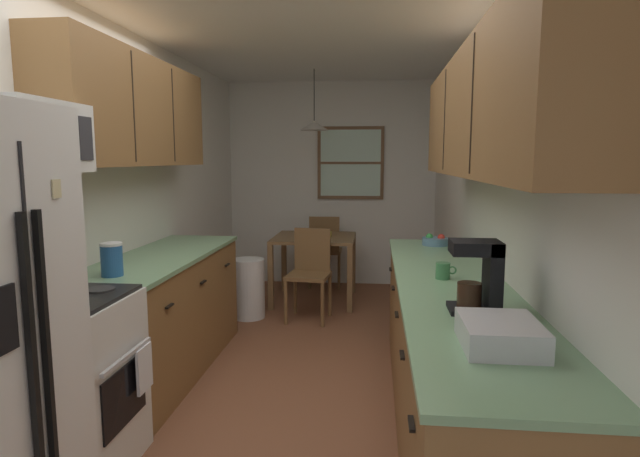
{
  "coord_description": "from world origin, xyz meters",
  "views": [
    {
      "loc": [
        0.55,
        -2.93,
        1.59
      ],
      "look_at": [
        0.12,
        1.14,
        1.04
      ],
      "focal_mm": 28.98,
      "sensor_mm": 36.0,
      "label": 1
    }
  ],
  "objects_px": {
    "table_serving_bowl": "(324,234)",
    "fruit_bowl": "(435,241)",
    "storage_canister": "(112,259)",
    "microwave_over_range": "(24,137)",
    "coffee_maker": "(482,275)",
    "dining_table": "(314,246)",
    "trash_bin": "(249,288)",
    "dish_rack": "(500,334)",
    "dining_chair_far": "(325,248)",
    "dining_chair_near": "(310,269)",
    "stove_range": "(64,383)",
    "mug_by_coffeemaker": "(443,271)"
  },
  "relations": [
    {
      "from": "stove_range",
      "to": "dining_chair_near",
      "type": "height_order",
      "value": "stove_range"
    },
    {
      "from": "table_serving_bowl",
      "to": "dish_rack",
      "type": "bearing_deg",
      "value": -74.69
    },
    {
      "from": "table_serving_bowl",
      "to": "fruit_bowl",
      "type": "bearing_deg",
      "value": -54.0
    },
    {
      "from": "coffee_maker",
      "to": "table_serving_bowl",
      "type": "height_order",
      "value": "coffee_maker"
    },
    {
      "from": "dining_chair_far",
      "to": "coffee_maker",
      "type": "bearing_deg",
      "value": -74.49
    },
    {
      "from": "dining_chair_far",
      "to": "fruit_bowl",
      "type": "bearing_deg",
      "value": -62.19
    },
    {
      "from": "dining_chair_near",
      "to": "fruit_bowl",
      "type": "relative_size",
      "value": 4.31
    },
    {
      "from": "microwave_over_range",
      "to": "coffee_maker",
      "type": "relative_size",
      "value": 1.78
    },
    {
      "from": "fruit_bowl",
      "to": "table_serving_bowl",
      "type": "relative_size",
      "value": 1.24
    },
    {
      "from": "trash_bin",
      "to": "fruit_bowl",
      "type": "xyz_separation_m",
      "value": [
        1.74,
        -0.76,
        0.64
      ]
    },
    {
      "from": "stove_range",
      "to": "microwave_over_range",
      "type": "height_order",
      "value": "microwave_over_range"
    },
    {
      "from": "dining_table",
      "to": "fruit_bowl",
      "type": "relative_size",
      "value": 4.28
    },
    {
      "from": "microwave_over_range",
      "to": "mug_by_coffeemaker",
      "type": "relative_size",
      "value": 4.86
    },
    {
      "from": "dining_table",
      "to": "trash_bin",
      "type": "height_order",
      "value": "dining_table"
    },
    {
      "from": "trash_bin",
      "to": "storage_canister",
      "type": "distance_m",
      "value": 2.23
    },
    {
      "from": "trash_bin",
      "to": "dish_rack",
      "type": "xyz_separation_m",
      "value": [
        1.72,
        -3.07,
        0.65
      ]
    },
    {
      "from": "stove_range",
      "to": "mug_by_coffeemaker",
      "type": "bearing_deg",
      "value": 19.13
    },
    {
      "from": "dish_rack",
      "to": "fruit_bowl",
      "type": "bearing_deg",
      "value": 89.44
    },
    {
      "from": "microwave_over_range",
      "to": "table_serving_bowl",
      "type": "bearing_deg",
      "value": 71.69
    },
    {
      "from": "stove_range",
      "to": "dining_table",
      "type": "distance_m",
      "value": 3.45
    },
    {
      "from": "microwave_over_range",
      "to": "dining_chair_far",
      "type": "height_order",
      "value": "microwave_over_range"
    },
    {
      "from": "dining_chair_far",
      "to": "mug_by_coffeemaker",
      "type": "height_order",
      "value": "mug_by_coffeemaker"
    },
    {
      "from": "dining_chair_near",
      "to": "coffee_maker",
      "type": "height_order",
      "value": "coffee_maker"
    },
    {
      "from": "microwave_over_range",
      "to": "dining_chair_near",
      "type": "distance_m",
      "value": 3.12
    },
    {
      "from": "trash_bin",
      "to": "microwave_over_range",
      "type": "bearing_deg",
      "value": -98.77
    },
    {
      "from": "stove_range",
      "to": "microwave_over_range",
      "type": "relative_size",
      "value": 1.88
    },
    {
      "from": "microwave_over_range",
      "to": "trash_bin",
      "type": "bearing_deg",
      "value": 81.23
    },
    {
      "from": "microwave_over_range",
      "to": "table_serving_bowl",
      "type": "xyz_separation_m",
      "value": [
        1.1,
        3.33,
        -0.93
      ]
    },
    {
      "from": "coffee_maker",
      "to": "dish_rack",
      "type": "distance_m",
      "value": 0.47
    },
    {
      "from": "dish_rack",
      "to": "stove_range",
      "type": "bearing_deg",
      "value": 168.18
    },
    {
      "from": "storage_canister",
      "to": "fruit_bowl",
      "type": "height_order",
      "value": "storage_canister"
    },
    {
      "from": "storage_canister",
      "to": "fruit_bowl",
      "type": "bearing_deg",
      "value": 33.25
    },
    {
      "from": "fruit_bowl",
      "to": "dish_rack",
      "type": "xyz_separation_m",
      "value": [
        -0.02,
        -2.31,
        0.01
      ]
    },
    {
      "from": "stove_range",
      "to": "microwave_over_range",
      "type": "distance_m",
      "value": 1.23
    },
    {
      "from": "trash_bin",
      "to": "dish_rack",
      "type": "distance_m",
      "value": 3.58
    },
    {
      "from": "coffee_maker",
      "to": "table_serving_bowl",
      "type": "xyz_separation_m",
      "value": [
        -1.04,
        3.3,
        -0.3
      ]
    },
    {
      "from": "coffee_maker",
      "to": "dish_rack",
      "type": "xyz_separation_m",
      "value": [
        -0.02,
        -0.45,
        -0.12
      ]
    },
    {
      "from": "dining_chair_far",
      "to": "dining_chair_near",
      "type": "bearing_deg",
      "value": -91.24
    },
    {
      "from": "mug_by_coffeemaker",
      "to": "trash_bin",
      "type": "bearing_deg",
      "value": 130.07
    },
    {
      "from": "mug_by_coffeemaker",
      "to": "dining_table",
      "type": "bearing_deg",
      "value": 111.91
    },
    {
      "from": "storage_canister",
      "to": "fruit_bowl",
      "type": "relative_size",
      "value": 0.96
    },
    {
      "from": "fruit_bowl",
      "to": "dish_rack",
      "type": "relative_size",
      "value": 0.61
    },
    {
      "from": "dining_chair_near",
      "to": "dish_rack",
      "type": "height_order",
      "value": "dish_rack"
    },
    {
      "from": "dining_chair_near",
      "to": "coffee_maker",
      "type": "bearing_deg",
      "value": -67.15
    },
    {
      "from": "microwave_over_range",
      "to": "dining_chair_near",
      "type": "xyz_separation_m",
      "value": [
        1.02,
        2.69,
        -1.2
      ]
    },
    {
      "from": "mug_by_coffeemaker",
      "to": "dish_rack",
      "type": "distance_m",
      "value": 1.1
    },
    {
      "from": "fruit_bowl",
      "to": "microwave_over_range",
      "type": "bearing_deg",
      "value": -138.77
    },
    {
      "from": "storage_canister",
      "to": "dish_rack",
      "type": "height_order",
      "value": "storage_canister"
    },
    {
      "from": "dining_chair_near",
      "to": "stove_range",
      "type": "bearing_deg",
      "value": -108.7
    },
    {
      "from": "dining_chair_far",
      "to": "mug_by_coffeemaker",
      "type": "xyz_separation_m",
      "value": [
        1.01,
        -3.3,
        0.45
      ]
    }
  ]
}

